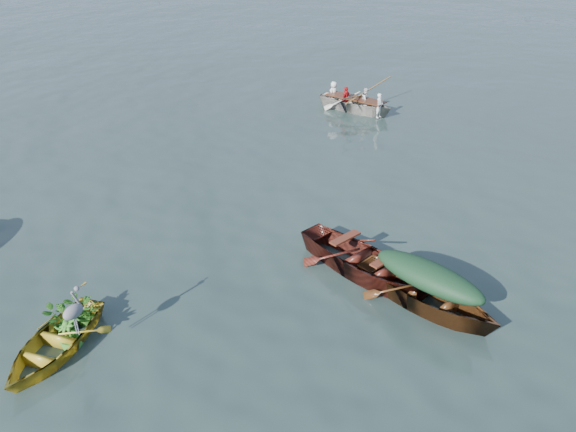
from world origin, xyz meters
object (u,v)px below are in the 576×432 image
at_px(heron, 75,318).
at_px(yellow_dinghy, 55,352).
at_px(green_tarp_boat, 424,306).
at_px(open_wooden_boat, 363,275).
at_px(rowed_boat, 355,111).

bearing_deg(heron, yellow_dinghy, -174.81).
height_order(yellow_dinghy, heron, heron).
xyz_separation_m(yellow_dinghy, green_tarp_boat, (5.10, 4.72, 0.00)).
bearing_deg(green_tarp_boat, yellow_dinghy, 145.28).
relative_size(green_tarp_boat, heron, 4.63).
relative_size(open_wooden_boat, rowed_boat, 1.09).
height_order(open_wooden_boat, heron, heron).
distance_m(yellow_dinghy, rowed_boat, 14.78).
bearing_deg(yellow_dinghy, green_tarp_boat, 27.97).
bearing_deg(yellow_dinghy, rowed_boat, 80.28).
xyz_separation_m(green_tarp_boat, rowed_boat, (-6.41, 10.00, 0.00)).
height_order(green_tarp_boat, open_wooden_boat, open_wooden_boat).
bearing_deg(heron, green_tarp_boat, 29.87).
bearing_deg(green_tarp_boat, heron, 147.18).
xyz_separation_m(open_wooden_boat, rowed_boat, (-4.92, 9.67, 0.00)).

